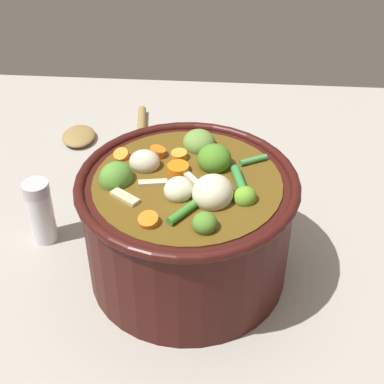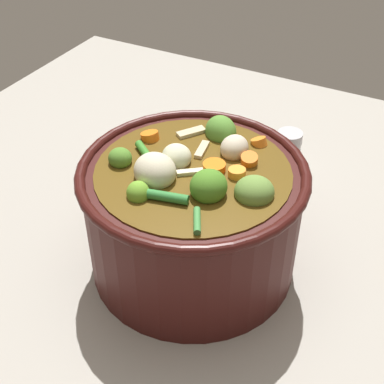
# 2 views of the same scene
# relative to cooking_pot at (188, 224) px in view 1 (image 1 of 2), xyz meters

# --- Properties ---
(ground_plane) EXTENTS (1.10, 1.10, 0.00)m
(ground_plane) POSITION_rel_cooking_pot_xyz_m (0.00, 0.00, -0.08)
(ground_plane) COLOR #9E998E
(cooking_pot) EXTENTS (0.27, 0.27, 0.18)m
(cooking_pot) POSITION_rel_cooking_pot_xyz_m (0.00, 0.00, 0.00)
(cooking_pot) COLOR #38110F
(cooking_pot) RESTS_ON ground_plane
(wooden_spoon) EXTENTS (0.19, 0.16, 0.02)m
(wooden_spoon) POSITION_rel_cooking_pot_xyz_m (-0.31, -0.18, -0.07)
(wooden_spoon) COLOR olive
(wooden_spoon) RESTS_ON ground_plane
(salt_shaker) EXTENTS (0.04, 0.04, 0.10)m
(salt_shaker) POSITION_rel_cooking_pot_xyz_m (-0.05, -0.21, -0.03)
(salt_shaker) COLOR silver
(salt_shaker) RESTS_ON ground_plane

